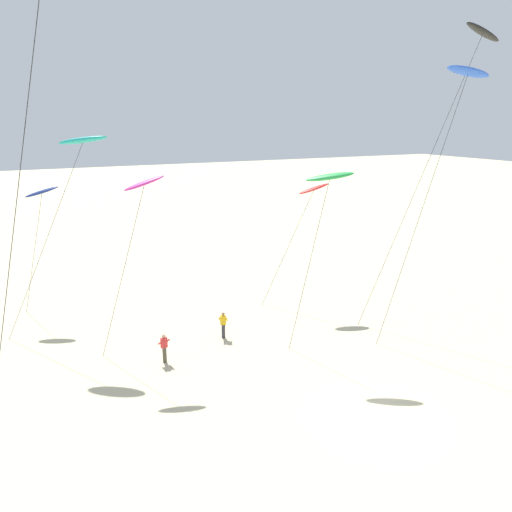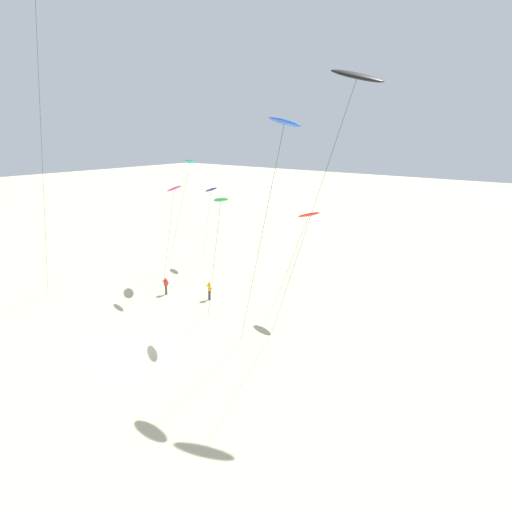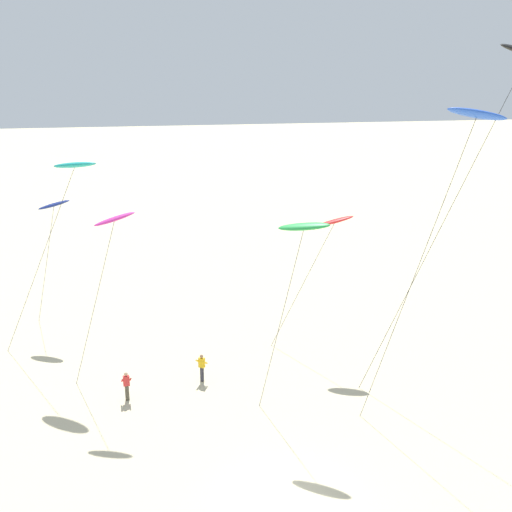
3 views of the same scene
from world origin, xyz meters
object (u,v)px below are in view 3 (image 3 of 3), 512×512
Objects in this scene: kite_green at (304,228)px; kite_flyer_nearest at (202,367)px; kite_teal at (74,166)px; kite_flyer_middle at (127,385)px; kite_red at (334,222)px; kite_navy at (54,206)px; kite_blue at (476,117)px; kite_magenta at (114,221)px.

kite_green is 6.22× the size of kite_flyer_nearest.
kite_flyer_middle is at bearing -67.46° from kite_teal.
kite_teal reaches higher than kite_red.
kite_red reaches higher than kite_flyer_middle.
kite_navy is 5.25× the size of kite_flyer_middle.
kite_navy is 0.55× the size of kite_blue.
kite_teal is at bearing -67.16° from kite_navy.
kite_teal is at bearing 145.69° from kite_flyer_nearest.
kite_magenta is 18.44m from kite_blue.
kite_red is at bearing -20.83° from kite_navy.
kite_flyer_middle is (2.51, -6.04, -10.90)m from kite_teal.
kite_blue is (7.20, -2.20, 5.43)m from kite_green.
kite_flyer_nearest is (-4.93, 3.59, -9.05)m from kite_green.
kite_flyer_nearest is at bearing -2.47° from kite_magenta.
kite_blue reaches higher than kite_magenta.
kite_flyer_nearest is at bearing 19.71° from kite_flyer_middle.
kite_flyer_nearest is at bearing -47.69° from kite_navy.
kite_navy is 14.21m from kite_flyer_middle.
kite_flyer_nearest is at bearing 143.98° from kite_green.
kite_flyer_nearest is (-12.13, 5.78, -14.48)m from kite_blue.
kite_green reaches higher than kite_flyer_nearest.
kite_magenta is 9.76m from kite_flyer_nearest.
kite_blue is 1.30× the size of kite_teal.
kite_magenta is 6.11× the size of kite_flyer_nearest.
kite_teal reaches higher than kite_flyer_nearest.
kite_magenta is 0.83× the size of kite_teal.
kite_flyer_nearest is (4.34, -0.19, -8.74)m from kite_magenta.
kite_navy is 19.21m from kite_green.
kite_blue reaches higher than kite_flyer_nearest.
kite_magenta is (-9.28, 3.78, -0.31)m from kite_green.
kite_flyer_middle is at bearing -83.73° from kite_magenta.
kite_navy is at bearing 136.00° from kite_green.
kite_navy is 1.00× the size of kite_red.
kite_flyer_middle is (-4.16, -1.49, 0.00)m from kite_flyer_nearest.
kite_green is 0.85× the size of kite_teal.
kite_blue is at bearing -16.96° from kite_green.
kite_red is 11.56m from kite_flyer_nearest.
kite_blue reaches higher than kite_green.
kite_teal is 7.34× the size of kite_flyer_nearest.
kite_magenta is 6.11× the size of kite_flyer_middle.
kite_green is (13.77, -13.30, 1.65)m from kite_navy.
kite_magenta is 8.90m from kite_flyer_middle.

